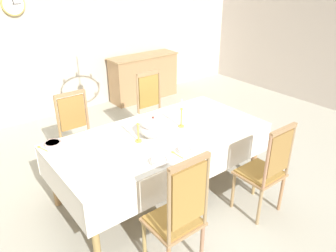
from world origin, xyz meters
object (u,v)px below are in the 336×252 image
Objects in this scene: spoon_primary at (174,153)px; soup_tureen at (153,127)px; chair_south_a at (178,215)px; mounted_clock at (13,4)px; sideboard at (144,77)px; bowl_near_right at (53,144)px; bowl_far_left at (159,161)px; chair_north_a at (79,133)px; chair_south_b at (266,169)px; dining_table at (161,140)px; candlestick_east at (181,116)px; candlestick_west at (138,131)px; spoon_secondary at (40,147)px; chair_north_b at (154,110)px; bowl_near_left at (184,150)px.

soup_tureen is at bearing 81.06° from spoon_primary.
chair_south_a is 4.25m from mounted_clock.
mounted_clock is (-0.42, 3.44, 1.20)m from spoon_primary.
soup_tureen is 3.29m from sideboard.
bowl_far_left reaches higher than bowl_near_right.
chair_north_a is 1.51m from spoon_primary.
chair_south_a reaches higher than chair_south_b.
dining_table is 0.37m from candlestick_east.
bowl_near_right reaches higher than dining_table.
mounted_clock is at bearing 100.76° from dining_table.
candlestick_east is at bearing -0.00° from soup_tureen.
chair_north_a is 1.09m from candlestick_west.
spoon_secondary is 3.61m from sideboard.
chair_south_b is 6.11× the size of spoon_primary.
chair_south_b is at bearing -73.42° from mounted_clock.
bowl_far_left is (-0.29, -0.48, -0.10)m from soup_tureen.
chair_north_a is at bearing 119.77° from dining_table.
chair_north_b reaches higher than spoon_secondary.
chair_south_a is 1.37m from candlestick_east.
soup_tureen reaches higher than bowl_near_left.
mounted_clock is (-2.20, 0.24, 1.52)m from sideboard.
mounted_clock is (-0.47, 3.01, 1.09)m from soup_tureen.
soup_tureen is 1.79× the size of spoon_secondary.
spoon_primary is (0.42, -1.44, 0.22)m from chair_north_a.
candlestick_east is at bearing -19.81° from bowl_near_right.
bowl_near_left is (0.52, -1.46, 0.23)m from chair_north_a.
bowl_far_left is at bearing 152.69° from chair_south_b.
chair_north_a is 1.57m from bowl_near_left.
dining_table is 1.17m from bowl_near_right.
mounted_clock reaches higher than chair_north_b.
candlestick_east is at bearing 49.09° from chair_south_a.
bowl_far_left is at bearing -100.23° from candlestick_west.
chair_north_b is 1.63m from bowl_near_left.
spoon_secondary is (-1.09, 0.52, -0.11)m from soup_tureen.
bowl_far_left is 3.69m from mounted_clock.
bowl_near_left is 0.41× the size of mounted_clock.
soup_tureen reaches higher than bowl_near_right.
candlestick_east is (0.60, -0.00, 0.01)m from candlestick_west.
chair_south_a is at bearing 59.77° from sideboard.
chair_north_b reaches higher than chair_south_b.
bowl_far_left reaches higher than bowl_near_left.
chair_north_b reaches higher than spoon_primary.
chair_north_b is at bearing 60.30° from sideboard.
spoon_secondary is at bearing 139.30° from bowl_near_left.
bowl_far_left reaches higher than spoon_primary.
chair_north_b is (0.00, 2.01, 0.01)m from chair_south_b.
chair_south_b is (0.62, -1.00, -0.13)m from dining_table.
spoon_secondary is at bearing 160.87° from candlestick_east.
candlestick_east is (0.87, 1.01, 0.31)m from chair_south_a.
bowl_far_left is at bearing 58.18° from sideboard.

